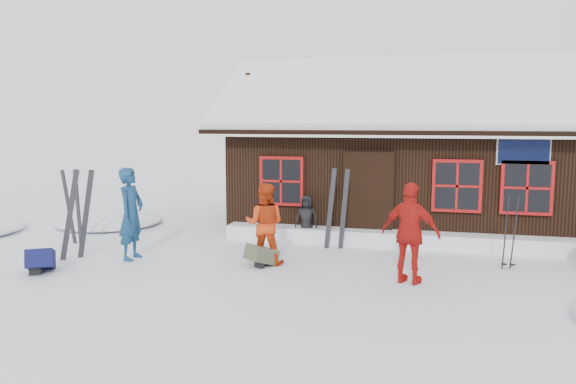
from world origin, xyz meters
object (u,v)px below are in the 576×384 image
at_px(ski_poles, 510,234).
at_px(backpack_olive, 262,258).
at_px(skier_teal, 131,214).
at_px(skier_orange_left, 265,224).
at_px(backpack_blue, 41,264).
at_px(skier_orange_right, 411,233).
at_px(ski_pair_left, 78,215).
at_px(skier_crouched, 307,219).

bearing_deg(ski_poles, backpack_olive, -168.12).
xyz_separation_m(skier_teal, backpack_olive, (2.66, 0.11, -0.77)).
height_order(skier_orange_left, backpack_blue, skier_orange_left).
xyz_separation_m(skier_orange_left, skier_orange_right, (2.76, -0.65, 0.08)).
xyz_separation_m(ski_poles, backpack_olive, (-4.53, -0.95, -0.52)).
bearing_deg(backpack_blue, backpack_olive, -10.52).
bearing_deg(ski_pair_left, ski_poles, -15.42).
xyz_separation_m(skier_teal, skier_crouched, (3.03, 2.40, -0.38)).
bearing_deg(skier_crouched, ski_pair_left, -146.32).
height_order(ski_poles, backpack_olive, ski_poles).
relative_size(skier_orange_right, ski_pair_left, 0.94).
relative_size(skier_orange_left, backpack_olive, 2.90).
distance_m(skier_teal, ski_poles, 7.27).
height_order(ski_poles, backpack_blue, ski_poles).
relative_size(ski_pair_left, backpack_blue, 3.05).
height_order(skier_crouched, backpack_olive, skier_crouched).
height_order(skier_orange_right, ski_pair_left, ski_pair_left).
relative_size(skier_crouched, backpack_olive, 1.97).
height_order(skier_orange_right, backpack_olive, skier_orange_right).
distance_m(skier_teal, backpack_olive, 2.77).
xyz_separation_m(skier_orange_right, backpack_olive, (-2.77, 0.46, -0.72)).
height_order(skier_teal, skier_orange_right, skier_teal).
distance_m(skier_teal, ski_pair_left, 1.08).
distance_m(skier_orange_left, ski_pair_left, 3.76).
xyz_separation_m(skier_orange_left, ski_pair_left, (-3.73, -0.51, 0.10)).
bearing_deg(backpack_olive, ski_poles, 45.88).
height_order(skier_teal, skier_crouched, skier_teal).
height_order(skier_teal, ski_poles, skier_teal).
distance_m(skier_orange_right, ski_poles, 2.26).
height_order(skier_teal, backpack_blue, skier_teal).
bearing_deg(backpack_olive, skier_teal, -143.72).
height_order(skier_teal, ski_pair_left, skier_teal).
height_order(ski_pair_left, backpack_olive, ski_pair_left).
distance_m(ski_poles, backpack_blue, 8.64).
bearing_deg(ski_poles, skier_orange_left, -170.36).
xyz_separation_m(backpack_blue, backpack_olive, (3.77, 1.41, -0.02)).
distance_m(skier_orange_left, ski_poles, 4.58).
bearing_deg(ski_pair_left, skier_crouched, 8.43).
xyz_separation_m(skier_orange_left, backpack_olive, (-0.01, -0.19, -0.64)).
bearing_deg(backpack_blue, skier_crouched, 10.78).
relative_size(skier_teal, skier_orange_left, 1.17).
relative_size(backpack_blue, backpack_olive, 1.12).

